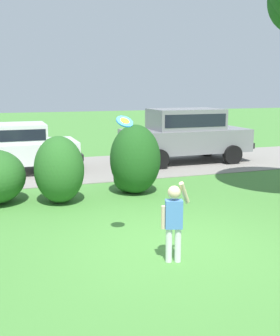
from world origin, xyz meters
TOP-DOWN VIEW (x-y plane):
  - ground_plane at (0.00, 0.00)m, footprint 80.00×80.00m
  - driveway_strip at (0.00, 7.08)m, footprint 28.00×4.40m
  - shrub_centre_left at (-1.46, 3.30)m, footprint 1.15×1.32m
  - shrub_centre at (0.46, 3.55)m, footprint 1.28×1.26m
  - parked_sedan at (-2.41, 7.07)m, footprint 4.40×2.10m
  - parked_suv at (3.56, 7.12)m, footprint 4.71×2.12m
  - child_thrower at (-0.29, -0.65)m, footprint 0.48×0.23m
  - frisbee at (-0.81, 0.19)m, footprint 0.31×0.25m

SIDE VIEW (x-z plane):
  - ground_plane at x=0.00m, z-range 0.00..0.00m
  - driveway_strip at x=0.00m, z-range 0.00..0.02m
  - child_thrower at x=-0.29m, z-range 0.07..1.36m
  - shrub_centre_left at x=-1.46m, z-range 0.00..1.57m
  - shrub_centre at x=0.46m, z-range -0.07..1.68m
  - parked_sedan at x=-2.41m, z-range 0.07..1.63m
  - parked_suv at x=3.56m, z-range 0.12..2.04m
  - frisbee at x=-0.81m, z-range 2.01..2.23m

